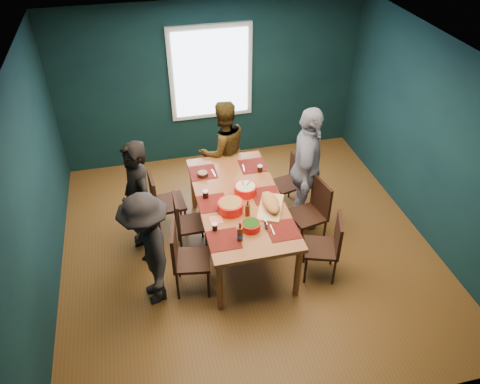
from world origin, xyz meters
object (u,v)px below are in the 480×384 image
at_px(chair_right_mid, 313,208).
at_px(person_near_left, 148,250).
at_px(cutting_board, 271,204).
at_px(chair_left_mid, 184,220).
at_px(person_far_left, 139,202).
at_px(bowl_salad, 230,206).
at_px(person_right, 306,170).
at_px(chair_left_far, 161,199).
at_px(bowl_herbs, 251,226).
at_px(dining_table, 240,204).
at_px(person_back, 223,151).
at_px(chair_right_near, 329,243).
at_px(bowl_dumpling, 245,189).
at_px(chair_right_far, 292,178).
at_px(chair_left_near, 184,255).

relative_size(chair_right_mid, person_near_left, 0.62).
distance_m(person_near_left, cutting_board, 1.61).
height_order(chair_left_mid, person_far_left, person_far_left).
bearing_deg(bowl_salad, person_right, 23.46).
bearing_deg(chair_left_far, bowl_salad, -49.40).
xyz_separation_m(chair_left_mid, bowl_herbs, (0.72, -0.73, 0.37)).
distance_m(dining_table, person_back, 1.25).
height_order(chair_left_far, person_back, person_back).
relative_size(dining_table, chair_left_mid, 2.50).
distance_m(chair_right_near, cutting_board, 0.87).
xyz_separation_m(chair_right_mid, person_far_left, (-2.28, 0.29, 0.30)).
distance_m(chair_right_mid, person_far_left, 2.32).
relative_size(chair_right_mid, person_far_left, 0.56).
distance_m(bowl_dumpling, bowl_herbs, 0.71).
xyz_separation_m(chair_right_mid, person_near_left, (-2.24, -0.52, 0.21)).
relative_size(bowl_herbs, cutting_board, 0.32).
relative_size(chair_right_far, bowl_dumpling, 2.88).
xyz_separation_m(chair_left_near, bowl_salad, (0.66, 0.37, 0.34)).
relative_size(chair_left_near, chair_right_far, 1.14).
distance_m(person_back, bowl_dumpling, 1.15).
bearing_deg(person_near_left, person_right, 102.02).
bearing_deg(person_right, chair_right_mid, -159.75).
distance_m(person_back, person_right, 1.36).
relative_size(chair_left_far, chair_left_near, 1.00).
distance_m(chair_right_mid, cutting_board, 0.77).
distance_m(chair_left_far, person_far_left, 0.57).
distance_m(person_right, cutting_board, 0.89).
distance_m(chair_right_near, person_back, 2.23).
bearing_deg(chair_left_mid, dining_table, -10.77).
xyz_separation_m(chair_right_far, chair_right_mid, (0.03, -0.83, 0.07)).
bearing_deg(chair_right_far, bowl_salad, -153.80).
xyz_separation_m(dining_table, person_near_left, (-1.23, -0.62, 0.02)).
bearing_deg(chair_right_far, chair_right_near, -103.80).
bearing_deg(person_far_left, chair_right_far, 84.38).
xyz_separation_m(person_back, bowl_herbs, (-0.05, -1.84, 0.08)).
bearing_deg(chair_left_far, chair_left_near, -87.81).
xyz_separation_m(chair_right_far, person_right, (0.04, -0.42, 0.43)).
distance_m(chair_right_near, person_near_left, 2.21).
bearing_deg(bowl_salad, chair_right_far, 39.46).
distance_m(person_right, bowl_herbs, 1.37).
relative_size(chair_left_mid, chair_left_near, 0.90).
bearing_deg(bowl_salad, chair_right_near, -26.36).
bearing_deg(chair_right_near, person_right, 105.41).
distance_m(bowl_salad, bowl_dumpling, 0.41).
distance_m(chair_right_far, bowl_salad, 1.53).
height_order(chair_left_mid, bowl_dumpling, bowl_dumpling).
distance_m(chair_left_mid, cutting_board, 1.20).
xyz_separation_m(chair_right_mid, person_back, (-0.96, 1.34, 0.24)).
bearing_deg(chair_right_near, chair_left_mid, 170.60).
relative_size(dining_table, bowl_herbs, 9.36).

